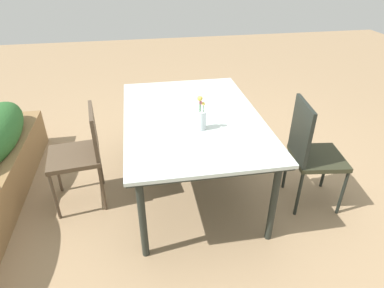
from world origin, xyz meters
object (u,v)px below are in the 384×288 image
object	(u,v)px
dining_table	(192,121)
chair_far_side	(81,150)
chair_near_left	(311,149)
flower_vase	(201,118)

from	to	relation	value
dining_table	chair_far_side	xyz separation A→B (m)	(-0.02, 0.97, -0.18)
chair_near_left	flower_vase	size ratio (longest dim) A/B	3.36
dining_table	chair_far_side	world-z (taller)	chair_far_side
chair_far_side	chair_near_left	bearing A→B (deg)	-107.10
chair_far_side	chair_near_left	xyz separation A→B (m)	(-0.36, -1.93, 0.02)
chair_near_left	flower_vase	xyz separation A→B (m)	(0.13, 0.93, 0.32)
chair_far_side	chair_near_left	world-z (taller)	chair_near_left
dining_table	flower_vase	world-z (taller)	flower_vase
chair_near_left	flower_vase	distance (m)	0.99
dining_table	chair_far_side	bearing A→B (deg)	91.35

